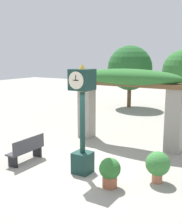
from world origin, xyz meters
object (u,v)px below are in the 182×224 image
object	(u,v)px
pedestal_clock	(82,117)
potted_plant_near_right	(110,171)
park_bench	(27,150)
potted_plant_near_left	(158,165)

from	to	relation	value
pedestal_clock	potted_plant_near_right	xyz separation A→B (m)	(1.20, -0.43, -1.33)
park_bench	potted_plant_near_right	bearing A→B (deg)	87.00
potted_plant_near_left	park_bench	distance (m)	4.50
pedestal_clock	potted_plant_near_left	world-z (taller)	pedestal_clock
potted_plant_near_right	park_bench	bearing A→B (deg)	177.00
potted_plant_near_left	park_bench	bearing A→B (deg)	-169.47
pedestal_clock	park_bench	world-z (taller)	pedestal_clock
potted_plant_near_left	park_bench	xyz separation A→B (m)	(-4.42, -0.82, -0.11)
potted_plant_near_right	park_bench	distance (m)	3.38
pedestal_clock	park_bench	xyz separation A→B (m)	(-2.18, -0.25, -1.37)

